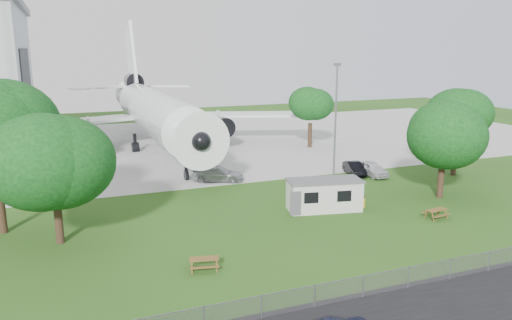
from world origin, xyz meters
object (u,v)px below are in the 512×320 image
object	(u,v)px
site_cabin	(324,195)
picnic_east	(436,218)
airliner	(154,110)
picnic_west	(204,270)

from	to	relation	value
site_cabin	picnic_east	size ratio (longest dim) A/B	3.86
airliner	picnic_east	bearing A→B (deg)	-66.69
site_cabin	picnic_west	size ratio (longest dim) A/B	3.86
airliner	picnic_west	world-z (taller)	airliner
picnic_west	picnic_east	distance (m)	19.99
picnic_east	picnic_west	bearing A→B (deg)	178.33
airliner	picnic_east	distance (m)	40.05
site_cabin	picnic_west	bearing A→B (deg)	-149.01
airliner	picnic_east	xyz separation A→B (m)	(15.71, -36.46, -5.27)
site_cabin	picnic_west	distance (m)	14.77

